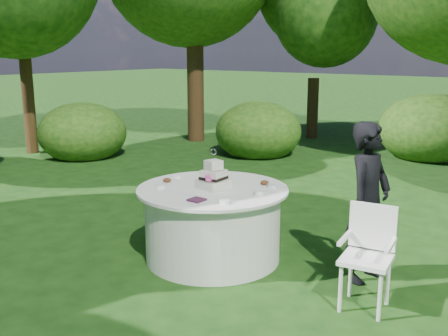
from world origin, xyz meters
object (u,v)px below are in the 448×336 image
at_px(guest, 368,202).
at_px(napkins, 197,200).
at_px(table, 213,223).
at_px(cake, 213,178).
at_px(chair, 369,248).

bearing_deg(guest, napkins, 132.02).
relative_size(napkins, guest, 0.09).
distance_m(table, cake, 0.50).
relative_size(napkins, cake, 0.34).
bearing_deg(napkins, guest, 36.87).
xyz_separation_m(guest, chair, (0.23, -0.50, -0.25)).
distance_m(table, chair, 1.70).
bearing_deg(guest, table, 114.23).
relative_size(napkins, chair, 0.16).
relative_size(napkins, table, 0.09).
relative_size(guest, table, 0.98).
xyz_separation_m(table, chair, (1.70, 0.01, 0.13)).
bearing_deg(chair, napkins, -162.98).
bearing_deg(table, napkins, -68.47).
xyz_separation_m(cake, chair, (1.67, 0.03, -0.37)).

